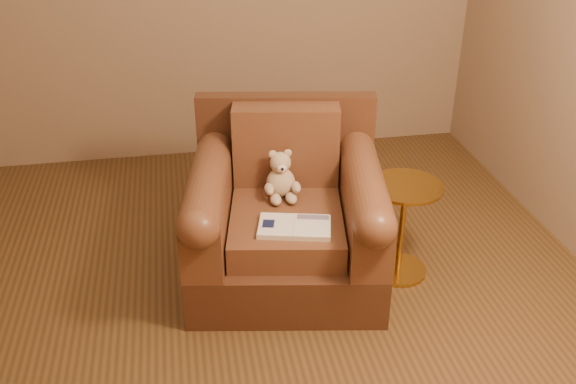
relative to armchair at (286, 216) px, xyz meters
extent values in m
plane|color=brown|center=(-0.40, -0.41, -0.33)|extent=(4.00, 4.00, 0.00)
cube|color=#492918|center=(-0.01, -0.04, -0.20)|extent=(1.10, 1.06, 0.27)
cube|color=#492918|center=(0.06, 0.36, 0.23)|extent=(0.96, 0.26, 0.59)
cube|color=brown|center=(-0.02, -0.09, 0.01)|extent=(0.66, 0.75, 0.14)
cube|color=brown|center=(0.04, 0.24, 0.29)|extent=(0.57, 0.25, 0.43)
cube|color=brown|center=(-0.39, -0.02, 0.09)|extent=(0.33, 0.83, 0.31)
cube|color=brown|center=(0.36, -0.15, 0.09)|extent=(0.33, 0.83, 0.31)
cylinder|color=brown|center=(-0.39, -0.02, 0.24)|extent=(0.33, 0.83, 0.19)
cylinder|color=brown|center=(0.36, -0.15, 0.24)|extent=(0.33, 0.83, 0.19)
ellipsoid|color=tan|center=(-0.01, 0.10, 0.15)|extent=(0.15, 0.13, 0.16)
sphere|color=tan|center=(-0.01, 0.10, 0.26)|extent=(0.11, 0.11, 0.11)
ellipsoid|color=tan|center=(-0.05, 0.11, 0.31)|extent=(0.04, 0.02, 0.04)
ellipsoid|color=tan|center=(0.03, 0.11, 0.31)|extent=(0.04, 0.02, 0.04)
ellipsoid|color=beige|center=(-0.01, 0.05, 0.25)|extent=(0.05, 0.03, 0.04)
sphere|color=black|center=(-0.01, 0.03, 0.26)|extent=(0.02, 0.02, 0.02)
ellipsoid|color=tan|center=(-0.08, 0.03, 0.15)|extent=(0.05, 0.10, 0.05)
ellipsoid|color=tan|center=(0.06, 0.03, 0.15)|extent=(0.05, 0.10, 0.05)
ellipsoid|color=tan|center=(-0.05, 0.00, 0.10)|extent=(0.06, 0.10, 0.05)
ellipsoid|color=tan|center=(0.03, 0.00, 0.10)|extent=(0.06, 0.10, 0.05)
cube|color=beige|center=(-0.01, -0.25, 0.09)|extent=(0.38, 0.28, 0.02)
cube|color=white|center=(-0.09, -0.23, 0.10)|extent=(0.21, 0.24, 0.00)
cube|color=white|center=(0.08, -0.27, 0.10)|extent=(0.21, 0.24, 0.00)
cube|color=beige|center=(-0.01, -0.25, 0.10)|extent=(0.06, 0.20, 0.00)
cube|color=#0F1638|center=(-0.13, -0.22, 0.11)|extent=(0.07, 0.08, 0.00)
cube|color=slate|center=(0.09, -0.20, 0.11)|extent=(0.16, 0.08, 0.00)
cylinder|color=#B88C32|center=(0.59, -0.12, -0.32)|extent=(0.30, 0.30, 0.02)
cylinder|color=#B88C32|center=(0.59, -0.12, -0.07)|extent=(0.03, 0.03, 0.49)
cylinder|color=#B88C32|center=(0.59, -0.12, 0.19)|extent=(0.38, 0.38, 0.02)
cylinder|color=#B88C32|center=(0.59, -0.12, 0.17)|extent=(0.03, 0.03, 0.02)
camera|label=1|loc=(-0.50, -2.79, 1.70)|focal=40.00mm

